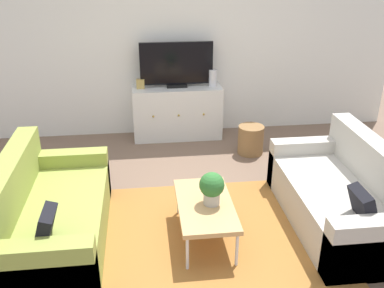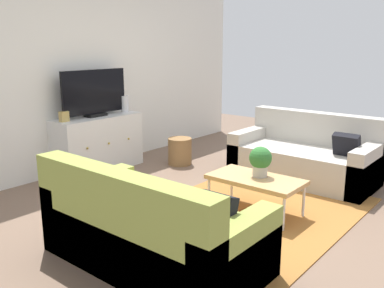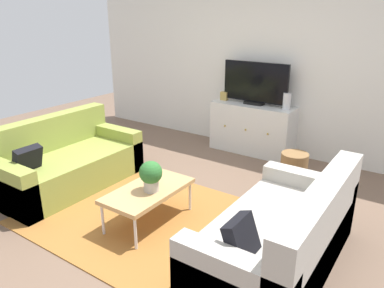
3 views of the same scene
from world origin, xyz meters
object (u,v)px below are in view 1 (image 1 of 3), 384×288
couch_right_side (346,198)px  mantel_clock (140,84)px  flat_screen_tv (176,65)px  coffee_table (205,206)px  tv_console (177,112)px  wicker_basket (251,140)px  potted_plant (212,187)px  couch_left_side (45,218)px  glass_vase (213,78)px

couch_right_side → mantel_clock: (-1.96, 2.37, 0.54)m
flat_screen_tv → coffee_table: bearing=-89.1°
coffee_table → tv_console: (-0.04, 2.46, 0.02)m
tv_console → wicker_basket: tv_console is taller
couch_right_side → flat_screen_tv: bearing=121.3°
potted_plant → flat_screen_tv: bearing=92.2°
flat_screen_tv → mantel_clock: size_ratio=7.74×
potted_plant → mantel_clock: mantel_clock is taller
tv_console → wicker_basket: (0.92, -0.68, -0.18)m
potted_plant → wicker_basket: (0.82, 1.80, -0.36)m
couch_left_side → coffee_table: size_ratio=1.85×
glass_vase → potted_plant: bearing=-99.4°
couch_left_side → potted_plant: 1.55m
tv_console → flat_screen_tv: (0.00, 0.02, 0.69)m
couch_left_side → wicker_basket: 2.89m
glass_vase → mantel_clock: 1.01m
couch_left_side → glass_vase: (1.93, 2.37, 0.59)m
potted_plant → tv_console: (-0.10, 2.48, -0.18)m
couch_right_side → potted_plant: (-1.36, -0.10, 0.28)m
couch_right_side → potted_plant: couch_right_side is taller
couch_left_side → flat_screen_tv: flat_screen_tv is taller
glass_vase → couch_left_side: bearing=-129.1°
glass_vase → couch_right_side: bearing=-68.2°
couch_left_side → potted_plant: couch_left_side is taller
coffee_table → flat_screen_tv: 2.58m
potted_plant → flat_screen_tv: (-0.10, 2.50, 0.50)m
potted_plant → glass_vase: (0.41, 2.48, 0.31)m
couch_left_side → flat_screen_tv: size_ratio=1.74×
couch_left_side → wicker_basket: size_ratio=4.55×
couch_left_side → tv_console: 2.77m
coffee_table → tv_console: bearing=90.9°
wicker_basket → potted_plant: bearing=-114.6°
couch_right_side → potted_plant: 1.39m
coffee_table → mantel_clock: bearing=102.5°
couch_right_side → coffee_table: couch_right_side is taller
coffee_table → potted_plant: 0.21m
tv_console → glass_vase: 0.70m
tv_console → mantel_clock: mantel_clock is taller
mantel_clock → wicker_basket: mantel_clock is taller
couch_left_side → tv_console: (1.42, 2.37, 0.10)m
potted_plant → couch_right_side: bearing=4.3°
potted_plant → flat_screen_tv: size_ratio=0.31×
potted_plant → coffee_table: bearing=167.1°
couch_right_side → coffee_table: bearing=-176.4°
couch_right_side → flat_screen_tv: 2.91m
tv_console → wicker_basket: size_ratio=3.26×
coffee_table → wicker_basket: same height
couch_left_side → couch_right_side: same height
mantel_clock → couch_right_side: bearing=-50.5°
tv_console → glass_vase: bearing=0.0°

